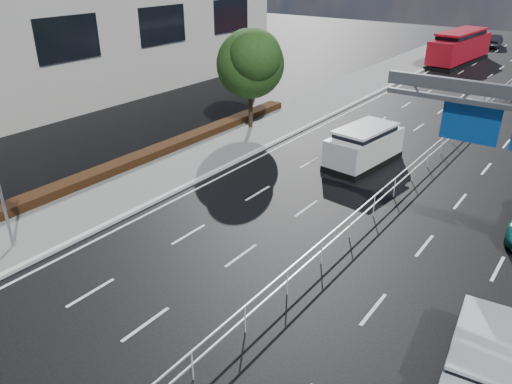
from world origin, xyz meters
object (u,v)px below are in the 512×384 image
Objects in this scene: white_minivan at (364,146)px; near_car_dark at (493,41)px; red_bus at (460,46)px; silver_minivan at (484,364)px; near_car_silver at (479,97)px.

white_minivan is 1.10× the size of near_car_dark.
red_bus is 2.69× the size of silver_minivan.
red_bus is 2.72× the size of near_car_silver.
red_bus is at bearing 83.58° from near_car_dark.
near_car_silver is 30.48m from near_car_dark.
red_bus is at bearing 103.92° from white_minivan.
red_bus is 47.83m from silver_minivan.
red_bus reaches higher than silver_minivan.
near_car_silver is at bearing 89.50° from white_minivan.
near_car_dark is at bearing 101.14° from white_minivan.
near_car_silver is (6.26, -16.44, -1.07)m from red_bus.
red_bus reaches higher than near_car_dark.
silver_minivan is (13.22, -59.29, 0.07)m from near_car_dark.
silver_minivan is (9.54, -12.98, -0.23)m from white_minivan.
silver_minivan is (13.76, -45.80, -0.95)m from red_bus.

